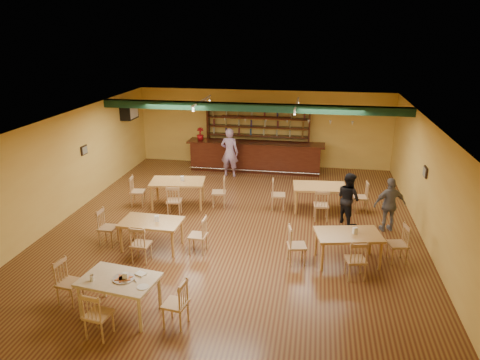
% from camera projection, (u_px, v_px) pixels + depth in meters
% --- Properties ---
extents(floor, '(12.00, 12.00, 0.00)m').
position_uv_depth(floor, '(236.00, 225.00, 12.61)').
color(floor, '#4F2616').
rests_on(floor, ground).
extents(ceiling_beam, '(10.00, 0.30, 0.25)m').
position_uv_depth(ceiling_beam, '(252.00, 107.00, 14.29)').
color(ceiling_beam, black).
rests_on(ceiling_beam, ceiling).
extents(track_rail_left, '(0.05, 2.50, 0.05)m').
position_uv_depth(track_rail_left, '(202.00, 101.00, 15.12)').
color(track_rail_left, silver).
rests_on(track_rail_left, ceiling).
extents(track_rail_right, '(0.05, 2.50, 0.05)m').
position_uv_depth(track_rail_right, '(297.00, 103.00, 14.60)').
color(track_rail_right, silver).
rests_on(track_rail_right, ceiling).
extents(ac_unit, '(0.34, 0.70, 0.48)m').
position_uv_depth(ac_unit, '(129.00, 111.00, 16.54)').
color(ac_unit, silver).
rests_on(ac_unit, wall_left).
extents(picture_left, '(0.04, 0.34, 0.28)m').
position_uv_depth(picture_left, '(84.00, 150.00, 13.79)').
color(picture_left, black).
rests_on(picture_left, wall_left).
extents(picture_right, '(0.04, 0.34, 0.28)m').
position_uv_depth(picture_right, '(425.00, 172.00, 11.72)').
color(picture_right, black).
rests_on(picture_right, wall_right).
extents(bar_counter, '(5.25, 0.85, 1.13)m').
position_uv_depth(bar_counter, '(255.00, 156.00, 17.26)').
color(bar_counter, '#37120B').
rests_on(bar_counter, ground).
extents(back_bar_hutch, '(4.06, 0.40, 2.28)m').
position_uv_depth(back_bar_hutch, '(258.00, 138.00, 17.66)').
color(back_bar_hutch, '#37120B').
rests_on(back_bar_hutch, ground).
extents(poinsettia, '(0.35, 0.35, 0.48)m').
position_uv_depth(poinsettia, '(200.00, 134.00, 17.35)').
color(poinsettia, '#9C0E13').
rests_on(poinsettia, bar_counter).
extents(dining_table_a, '(1.76, 1.21, 0.82)m').
position_uv_depth(dining_table_a, '(178.00, 193.00, 13.88)').
color(dining_table_a, '#AD783D').
rests_on(dining_table_a, ground).
extents(dining_table_b, '(1.65, 1.08, 0.79)m').
position_uv_depth(dining_table_b, '(319.00, 198.00, 13.54)').
color(dining_table_b, '#AD783D').
rests_on(dining_table_b, ground).
extents(dining_table_c, '(1.51, 0.92, 0.74)m').
position_uv_depth(dining_table_c, '(152.00, 235.00, 11.20)').
color(dining_table_c, '#AD783D').
rests_on(dining_table_c, ground).
extents(dining_table_d, '(1.65, 1.19, 0.75)m').
position_uv_depth(dining_table_d, '(347.00, 248.00, 10.51)').
color(dining_table_d, '#AD783D').
rests_on(dining_table_d, ground).
extents(near_table, '(1.55, 1.12, 0.77)m').
position_uv_depth(near_table, '(120.00, 296.00, 8.62)').
color(near_table, tan).
rests_on(near_table, ground).
extents(pizza_tray, '(0.49, 0.49, 0.01)m').
position_uv_depth(pizza_tray, '(124.00, 279.00, 8.47)').
color(pizza_tray, silver).
rests_on(pizza_tray, near_table).
extents(parmesan_shaker, '(0.08, 0.08, 0.11)m').
position_uv_depth(parmesan_shaker, '(92.00, 278.00, 8.41)').
color(parmesan_shaker, '#EAE5C6').
rests_on(parmesan_shaker, near_table).
extents(napkin_stack, '(0.24, 0.22, 0.03)m').
position_uv_depth(napkin_stack, '(141.00, 274.00, 8.62)').
color(napkin_stack, white).
rests_on(napkin_stack, near_table).
extents(pizza_server, '(0.29, 0.29, 0.00)m').
position_uv_depth(pizza_server, '(132.00, 278.00, 8.49)').
color(pizza_server, silver).
rests_on(pizza_server, pizza_tray).
extents(side_plate, '(0.25, 0.25, 0.01)m').
position_uv_depth(side_plate, '(143.00, 287.00, 8.21)').
color(side_plate, white).
rests_on(side_plate, near_table).
extents(patron_bar, '(0.69, 0.47, 1.82)m').
position_uv_depth(patron_bar, '(230.00, 152.00, 16.51)').
color(patron_bar, '#9053B4').
rests_on(patron_bar, ground).
extents(patron_right_a, '(0.89, 0.92, 1.49)m').
position_uv_depth(patron_right_a, '(348.00, 198.00, 12.55)').
color(patron_right_a, black).
rests_on(patron_right_a, ground).
extents(patron_right_b, '(0.95, 0.59, 1.51)m').
position_uv_depth(patron_right_b, '(390.00, 205.00, 12.06)').
color(patron_right_b, slate).
rests_on(patron_right_b, ground).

